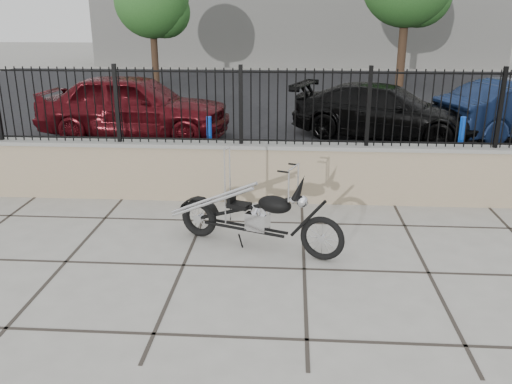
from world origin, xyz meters
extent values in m
plane|color=#99968E|center=(0.00, 0.00, 0.00)|extent=(90.00, 90.00, 0.00)
plane|color=black|center=(0.00, 12.50, 0.00)|extent=(30.00, 30.00, 0.00)
cube|color=gray|center=(0.00, 2.50, 0.48)|extent=(14.00, 0.36, 0.96)
cube|color=black|center=(0.00, 2.50, 1.56)|extent=(14.00, 0.08, 1.20)
imported|color=#4E0B11|center=(-4.02, 6.88, 0.79)|extent=(4.75, 2.21, 1.57)
imported|color=black|center=(2.05, 7.29, 0.65)|extent=(4.82, 3.23, 1.30)
cylinder|color=blue|center=(-1.90, 4.97, 0.46)|extent=(0.11, 0.11, 0.91)
cylinder|color=#0A57A4|center=(3.28, 5.11, 0.47)|extent=(0.13, 0.13, 0.95)
cylinder|color=#382619|center=(-5.81, 16.25, 1.37)|extent=(0.27, 0.27, 2.74)
cylinder|color=#382619|center=(4.16, 16.74, 1.68)|extent=(0.34, 0.34, 3.36)
camera|label=1|loc=(-0.19, -6.00, 3.04)|focal=38.00mm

